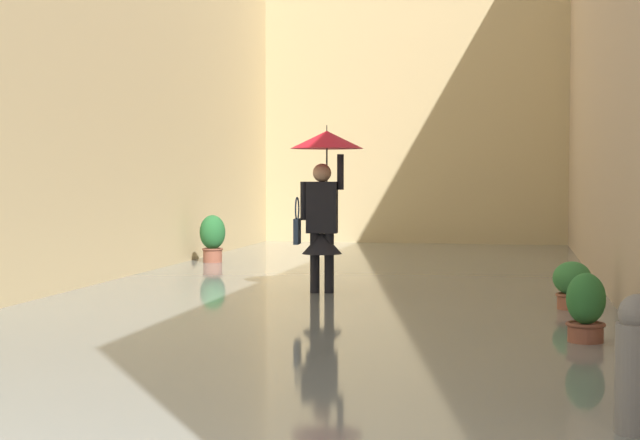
{
  "coord_description": "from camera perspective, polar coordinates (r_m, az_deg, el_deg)",
  "views": [
    {
      "loc": [
        -2.23,
        3.0,
        1.54
      ],
      "look_at": [
        0.06,
        -8.29,
        1.04
      ],
      "focal_mm": 54.54,
      "sensor_mm": 36.0,
      "label": 1
    }
  ],
  "objects": [
    {
      "name": "building_facade_far",
      "position": [
        22.42,
        5.73,
        9.36
      ],
      "size": [
        10.23,
        1.8,
        8.45
      ],
      "primitive_type": "cube",
      "color": "tan",
      "rests_on": "ground_plane"
    },
    {
      "name": "flood_water",
      "position": [
        12.41,
        1.02,
        -4.39
      ],
      "size": [
        7.43,
        24.25,
        0.11
      ],
      "primitive_type": "cube",
      "color": "slate",
      "rests_on": "ground_plane"
    },
    {
      "name": "potted_plant_near_left",
      "position": [
        8.83,
        15.33,
        -5.25
      ],
      "size": [
        0.34,
        0.34,
        0.71
      ],
      "color": "brown",
      "rests_on": "ground_plane"
    },
    {
      "name": "ground_plane",
      "position": [
        12.42,
        1.02,
        -4.63
      ],
      "size": [
        60.0,
        60.0,
        0.0
      ],
      "primitive_type": "plane",
      "color": "#605B56"
    },
    {
      "name": "person_wading",
      "position": [
        12.07,
        0.23,
        2.16
      ],
      "size": [
        0.91,
        0.91,
        2.19
      ],
      "color": "black",
      "rests_on": "ground_plane"
    },
    {
      "name": "potted_plant_mid_right",
      "position": [
        16.6,
        -6.32,
        -1.1
      ],
      "size": [
        0.44,
        0.44,
        0.91
      ],
      "color": "brown",
      "rests_on": "ground_plane"
    },
    {
      "name": "mooring_bollard",
      "position": [
        5.79,
        18.12,
        -8.54
      ],
      "size": [
        0.25,
        0.25,
        0.89
      ],
      "color": "slate",
      "rests_on": "ground_plane"
    },
    {
      "name": "potted_plant_mid_left",
      "position": [
        10.98,
        14.57,
        -3.82
      ],
      "size": [
        0.42,
        0.42,
        0.63
      ],
      "color": "#9E563D",
      "rests_on": "ground_plane"
    }
  ]
}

